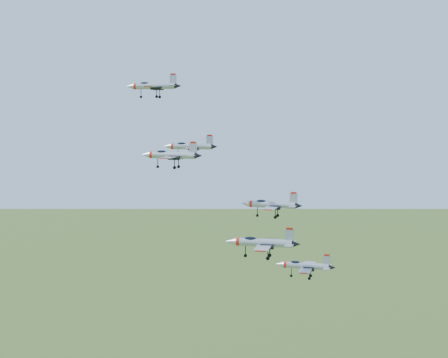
% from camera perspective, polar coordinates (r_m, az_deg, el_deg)
% --- Properties ---
extents(jet_lead, '(13.61, 11.38, 3.64)m').
position_cam_1_polar(jet_lead, '(149.13, -6.53, 8.45)').
color(jet_lead, '#A2A7AE').
extents(jet_left_high, '(11.82, 9.94, 3.17)m').
position_cam_1_polar(jet_left_high, '(132.95, -3.16, 3.01)').
color(jet_left_high, '#A2A7AE').
extents(jet_right_high, '(12.10, 10.01, 3.23)m').
position_cam_1_polar(jet_right_high, '(116.23, -4.90, 2.20)').
color(jet_right_high, '#A2A7AE').
extents(jet_left_low, '(13.25, 10.94, 3.54)m').
position_cam_1_polar(jet_left_low, '(130.70, 4.29, -2.34)').
color(jet_left_low, '#A2A7AE').
extents(jet_right_low, '(13.38, 11.16, 3.58)m').
position_cam_1_polar(jet_right_low, '(109.96, 3.47, -5.81)').
color(jet_right_low, '#A2A7AE').
extents(jet_trail, '(11.72, 9.71, 3.13)m').
position_cam_1_polar(jet_trail, '(121.68, 7.36, -7.86)').
color(jet_trail, '#A2A7AE').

